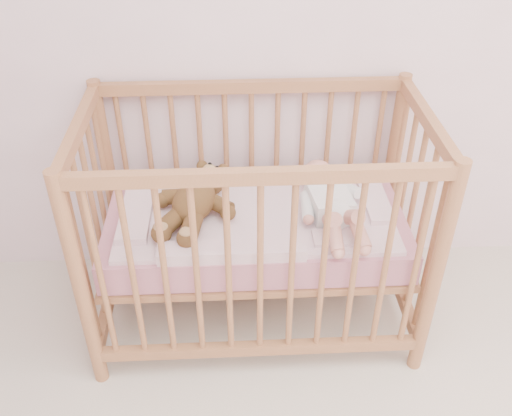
{
  "coord_description": "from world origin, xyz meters",
  "views": [
    {
      "loc": [
        -0.49,
        -0.28,
        1.94
      ],
      "look_at": [
        -0.4,
        1.55,
        0.62
      ],
      "focal_mm": 40.0,
      "sensor_mm": 36.0,
      "label": 1
    }
  ],
  "objects": [
    {
      "name": "crib",
      "position": [
        -0.4,
        1.6,
        0.5
      ],
      "size": [
        1.36,
        0.76,
        1.0
      ],
      "primitive_type": null,
      "color": "#A76C47",
      "rests_on": "floor"
    },
    {
      "name": "mattress",
      "position": [
        -0.4,
        1.6,
        0.49
      ],
      "size": [
        1.22,
        0.62,
        0.13
      ],
      "primitive_type": "cube",
      "color": "#CC7F97",
      "rests_on": "crib"
    },
    {
      "name": "baby",
      "position": [
        -0.1,
        1.58,
        0.64
      ],
      "size": [
        0.36,
        0.63,
        0.14
      ],
      "primitive_type": null,
      "rotation": [
        0.0,
        0.0,
        0.13
      ],
      "color": "white",
      "rests_on": "blanket"
    },
    {
      "name": "teddy_bear",
      "position": [
        -0.64,
        1.58,
        0.65
      ],
      "size": [
        0.51,
        0.6,
        0.14
      ],
      "primitive_type": null,
      "rotation": [
        0.0,
        0.0,
        -0.36
      ],
      "color": "brown",
      "rests_on": "blanket"
    },
    {
      "name": "blanket",
      "position": [
        -0.4,
        1.6,
        0.56
      ],
      "size": [
        1.1,
        0.58,
        0.06
      ],
      "primitive_type": null,
      "color": "pink",
      "rests_on": "mattress"
    }
  ]
}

